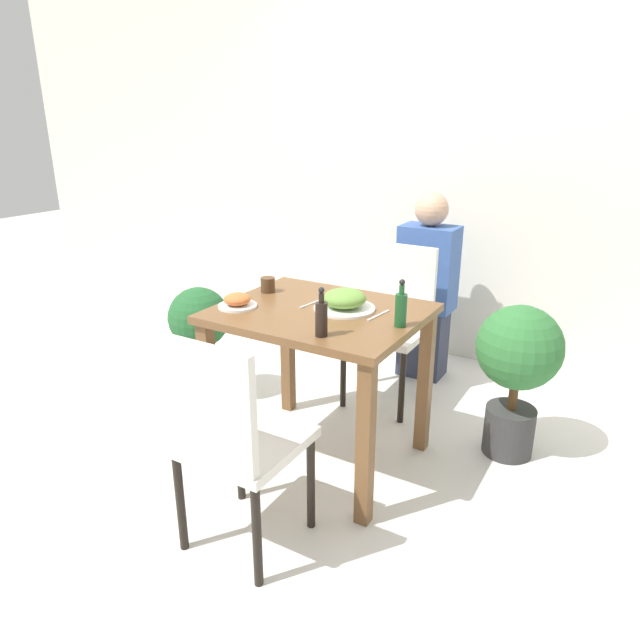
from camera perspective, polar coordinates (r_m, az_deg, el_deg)
The scene contains 15 objects.
ground_plane at distance 2.91m, azimuth 0.00°, elevation -13.38°, with size 16.00×16.00×0.00m, color silver.
wall_back at distance 3.90m, azimuth 12.42°, elevation 15.05°, with size 8.00×0.05×2.60m.
dining_table at distance 2.62m, azimuth 0.00°, elevation -1.71°, with size 0.90×0.75×0.77m.
chair_near at distance 2.12m, azimuth -8.96°, elevation -11.22°, with size 0.42×0.42×0.90m.
chair_far at distance 3.29m, azimuth 7.32°, elevation 0.45°, with size 0.42×0.42×0.90m.
food_plate at distance 2.56m, azimuth 2.47°, elevation 1.96°, with size 0.28×0.28×0.10m.
side_plate at distance 2.62m, azimuth -8.27°, elevation 1.86°, with size 0.18×0.18×0.07m.
drink_cup at distance 2.84m, azimuth -5.24°, elevation 3.53°, with size 0.07×0.07×0.07m.
sauce_bottle at distance 2.24m, azimuth 0.14°, elevation 0.28°, with size 0.05×0.05×0.20m.
condiment_bottle at distance 2.37m, azimuth 8.09°, elevation 1.17°, with size 0.05×0.05×0.20m.
fork_utensil at distance 2.66m, azimuth -0.76°, elevation 1.70°, with size 0.04×0.18×0.00m.
spoon_utensil at distance 2.50m, azimuth 5.86°, elevation 0.46°, with size 0.03×0.17×0.00m.
potted_plant_left at distance 3.37m, azimuth -11.90°, elevation -1.39°, with size 0.35×0.35×0.68m.
potted_plant_right at distance 2.86m, azimuth 19.13°, elevation -4.10°, with size 0.40×0.40×0.77m.
person_figure at distance 3.60m, azimuth 10.60°, elevation 3.13°, with size 0.34×0.22×1.17m.
Camera 1 is at (1.24, -2.10, 1.59)m, focal length 32.00 mm.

